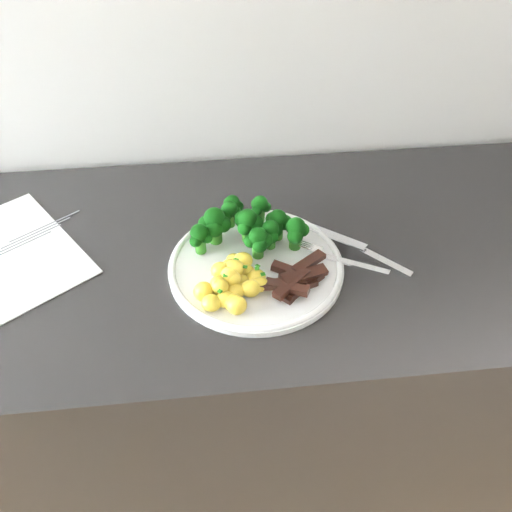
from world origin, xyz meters
TOP-DOWN VIEW (x-y plane):
  - counter at (0.15, 1.68)m, footprint 2.34×0.58m
  - recipe_paper at (-0.18, 1.72)m, footprint 0.34×0.36m
  - plate at (0.25, 1.63)m, footprint 0.30×0.30m
  - broccoli at (0.24, 1.69)m, footprint 0.21×0.15m
  - potatoes at (0.21, 1.58)m, footprint 0.12×0.13m
  - beef_strips at (0.31, 1.58)m, footprint 0.12×0.11m
  - fork at (0.39, 1.62)m, footprint 0.15×0.11m
  - knife at (0.45, 1.64)m, footprint 0.16×0.15m

SIDE VIEW (x-z plane):
  - counter at x=0.15m, z-range 0.00..0.88m
  - recipe_paper at x=-0.18m, z-range 0.88..0.88m
  - plate at x=0.25m, z-range 0.88..0.89m
  - knife at x=0.45m, z-range 0.87..0.90m
  - fork at x=0.39m, z-range 0.89..0.90m
  - beef_strips at x=0.31m, z-range 0.88..0.91m
  - potatoes at x=0.21m, z-range 0.88..0.93m
  - broccoli at x=0.24m, z-range 0.89..0.96m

